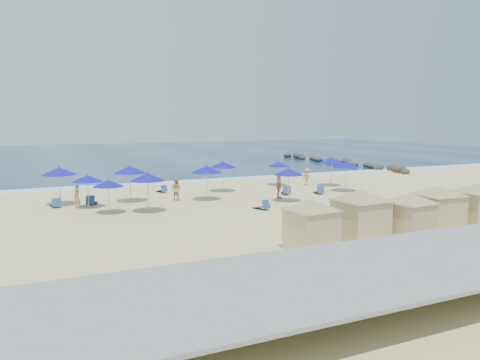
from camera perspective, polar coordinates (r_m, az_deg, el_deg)
name	(u,v)px	position (r m, az deg, el deg)	size (l,w,h in m)	color
ground	(271,210)	(30.70, 3.83, -3.66)	(160.00, 160.00, 0.00)	beige
ocean	(116,155)	(82.87, -14.90, 3.01)	(160.00, 80.00, 0.06)	#0D294C
surf_line	(193,182)	(44.72, -5.81, -0.20)	(160.00, 2.50, 0.08)	white
seawall	(437,253)	(20.14, 22.94, -8.16)	(160.00, 6.10, 1.22)	gray
rock_jetty	(338,161)	(64.42, 11.86, 2.24)	(2.56, 26.66, 0.96)	#2D2826
trash_bin	(346,210)	(29.28, 12.80, -3.55)	(0.81, 0.81, 0.81)	black
cabana_0	(311,219)	(21.04, 8.71, -4.70)	(4.09, 4.09, 2.57)	beige
cabana_1	(361,210)	(22.89, 14.49, -3.52)	(4.50, 4.50, 2.82)	beige
cabana_2	(409,211)	(24.15, 19.96, -3.55)	(4.05, 4.05, 2.55)	beige
cabana_3	(439,203)	(26.37, 23.05, -2.61)	(4.31, 4.31, 2.71)	beige
cabana_4	(477,200)	(28.50, 26.90, -2.16)	(4.25, 4.25, 2.67)	beige
umbrella_0	(87,178)	(32.63, -18.10, 0.18)	(2.02, 2.02, 2.30)	#A5A8AD
umbrella_1	(108,183)	(30.20, -15.76, -0.39)	(1.96, 1.96, 2.23)	#A5A8AD
umbrella_2	(59,171)	(34.30, -21.17, 1.02)	(2.40, 2.40, 2.74)	#A5A8AD
umbrella_3	(148,177)	(30.11, -11.21, 0.37)	(2.30, 2.30, 2.62)	#A5A8AD
umbrella_4	(130,170)	(34.22, -13.28, 1.24)	(2.37, 2.37, 2.69)	#A5A8AD
umbrella_5	(207,169)	(34.16, -4.07, 1.32)	(2.32, 2.32, 2.64)	#A5A8AD
umbrella_6	(223,165)	(38.21, -2.09, 1.89)	(2.27, 2.27, 2.58)	#A5A8AD
umbrella_7	(288,172)	(33.61, 5.93, 1.01)	(2.20, 2.20, 2.50)	#A5A8AD
umbrella_8	(278,164)	(42.17, 4.69, 1.93)	(1.94, 1.94, 2.21)	#A5A8AD
umbrella_9	(331,160)	(42.40, 11.09, 2.36)	(2.32, 2.32, 2.64)	#A5A8AD
umbrella_10	(346,164)	(39.29, 12.83, 1.86)	(2.27, 2.27, 2.58)	#A5A8AD
beach_chair_0	(56,204)	(33.84, -21.56, -2.73)	(0.68, 1.29, 0.68)	navy
beach_chair_1	(91,201)	(34.05, -17.66, -2.48)	(1.01, 1.43, 0.72)	navy
beach_chair_2	(162,190)	(38.54, -9.47, -1.18)	(0.80, 1.25, 0.64)	navy
beach_chair_3	(263,206)	(30.73, 2.77, -3.19)	(0.87, 1.36, 0.69)	navy
beach_chair_4	(286,191)	(37.12, 5.64, -1.37)	(1.06, 1.51, 0.76)	navy
beach_chair_5	(319,191)	(37.70, 9.61, -1.34)	(0.87, 1.37, 0.70)	navy
beachgoer_0	(77,197)	(32.80, -19.28, -1.96)	(0.57, 0.38, 1.58)	tan
beachgoer_1	(176,189)	(34.48, -7.79, -1.12)	(0.80, 0.62, 1.65)	tan
beachgoer_2	(279,186)	(35.07, 4.75, -0.77)	(1.08, 0.45, 1.85)	tan
beachgoer_3	(307,177)	(42.63, 8.18, 0.40)	(1.00, 0.58, 1.55)	tan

